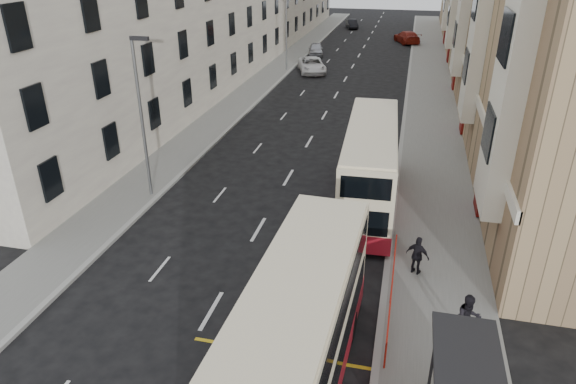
% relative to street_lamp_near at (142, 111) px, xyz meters
% --- Properties ---
extents(pavement_right, '(4.00, 120.00, 0.15)m').
position_rel_street_lamp_near_xyz_m(pavement_right, '(14.35, 18.00, -4.56)').
color(pavement_right, slate).
rests_on(pavement_right, ground).
extents(pavement_left, '(3.00, 120.00, 0.15)m').
position_rel_street_lamp_near_xyz_m(pavement_left, '(-1.15, 18.00, -4.56)').
color(pavement_left, slate).
rests_on(pavement_left, ground).
extents(kerb_right, '(0.25, 120.00, 0.15)m').
position_rel_street_lamp_near_xyz_m(kerb_right, '(12.35, 18.00, -4.56)').
color(kerb_right, '#9A9A95').
rests_on(kerb_right, ground).
extents(kerb_left, '(0.25, 120.00, 0.15)m').
position_rel_street_lamp_near_xyz_m(kerb_left, '(0.35, 18.00, -4.56)').
color(kerb_left, '#9A9A95').
rests_on(kerb_left, ground).
extents(road_markings, '(10.00, 110.00, 0.01)m').
position_rel_street_lamp_near_xyz_m(road_markings, '(6.35, 33.00, -4.63)').
color(road_markings, silver).
rests_on(road_markings, ground).
extents(guard_railing, '(0.06, 6.56, 1.01)m').
position_rel_street_lamp_near_xyz_m(guard_railing, '(12.60, -6.25, -3.78)').
color(guard_railing, '#B11A0C').
rests_on(guard_railing, pavement_right).
extents(street_lamp_near, '(0.93, 0.18, 8.00)m').
position_rel_street_lamp_near_xyz_m(street_lamp_near, '(0.00, 0.00, 0.00)').
color(street_lamp_near, slate).
rests_on(street_lamp_near, pavement_left).
extents(street_lamp_far, '(0.93, 0.18, 8.00)m').
position_rel_street_lamp_near_xyz_m(street_lamp_far, '(0.00, 30.00, 0.00)').
color(street_lamp_far, slate).
rests_on(street_lamp_far, pavement_left).
extents(double_decker_front, '(2.83, 10.73, 4.25)m').
position_rel_street_lamp_near_xyz_m(double_decker_front, '(10.19, -11.56, -2.47)').
color(double_decker_front, beige).
rests_on(double_decker_front, ground).
extents(double_decker_rear, '(2.86, 10.46, 4.13)m').
position_rel_street_lamp_near_xyz_m(double_decker_rear, '(10.99, 1.70, -2.53)').
color(double_decker_rear, beige).
rests_on(double_decker_rear, ground).
extents(pedestrian_mid, '(1.04, 0.92, 1.77)m').
position_rel_street_lamp_near_xyz_m(pedestrian_mid, '(15.08, -7.65, -3.60)').
color(pedestrian_mid, black).
rests_on(pedestrian_mid, pavement_right).
extents(pedestrian_far, '(1.03, 0.74, 1.62)m').
position_rel_street_lamp_near_xyz_m(pedestrian_far, '(13.47, -4.09, -3.68)').
color(pedestrian_far, black).
rests_on(pedestrian_far, pavement_right).
extents(white_van, '(3.99, 5.80, 1.47)m').
position_rel_street_lamp_near_xyz_m(white_van, '(2.62, 30.02, -3.90)').
color(white_van, white).
rests_on(white_van, ground).
extents(car_silver, '(2.40, 4.36, 1.41)m').
position_rel_street_lamp_near_xyz_m(car_silver, '(1.38, 38.78, -3.93)').
color(car_silver, '#B4B5BC').
rests_on(car_silver, ground).
extents(car_dark, '(2.50, 4.25, 1.32)m').
position_rel_street_lamp_near_xyz_m(car_dark, '(2.88, 60.98, -3.97)').
color(car_dark, black).
rests_on(car_dark, ground).
extents(car_red, '(4.00, 5.89, 1.58)m').
position_rel_street_lamp_near_xyz_m(car_red, '(11.55, 49.64, -3.84)').
color(car_red, maroon).
rests_on(car_red, ground).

